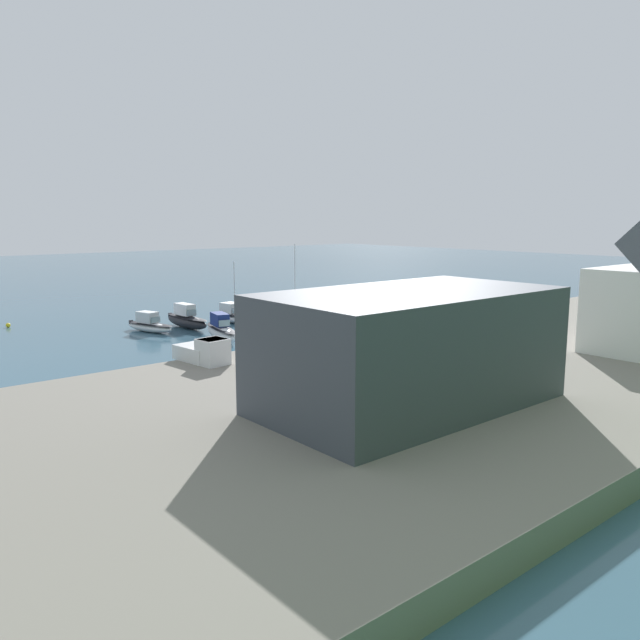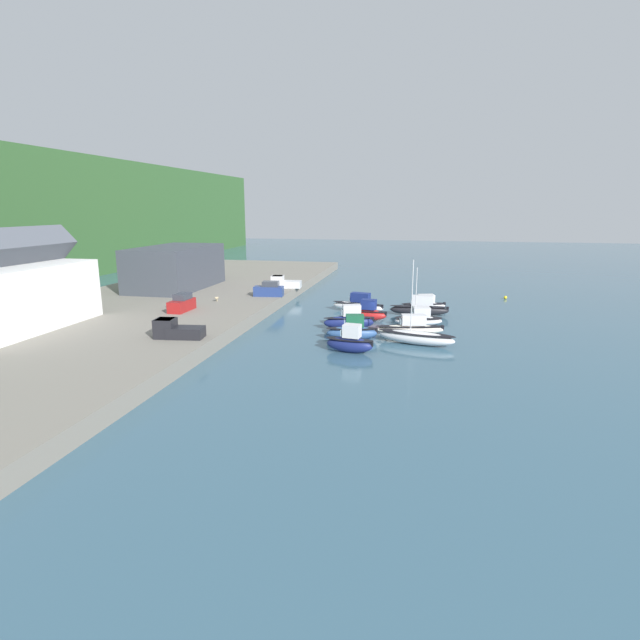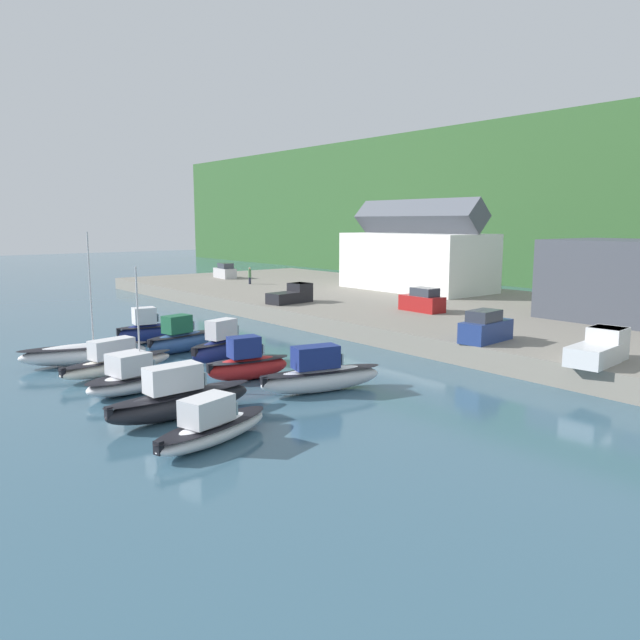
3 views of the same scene
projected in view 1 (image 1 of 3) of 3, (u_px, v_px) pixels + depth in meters
name	position (u px, v px, depth m)	size (l,w,h in m)	color
ground_plane	(257.00, 328.00, 68.96)	(320.00, 320.00, 0.00)	#385B70
quay_promenade	(489.00, 373.00, 45.81)	(109.11, 31.27, 1.51)	gray
yacht_club_building	(410.00, 348.00, 35.08)	(17.16, 9.37, 6.54)	#3D424C
moored_boat_0	(354.00, 309.00, 75.74)	(2.40, 5.05, 2.86)	navy
moored_boat_1	(326.00, 314.00, 72.34)	(2.78, 5.86, 2.78)	#33568E
moored_boat_2	(300.00, 318.00, 68.61)	(3.15, 6.27, 2.95)	navy
moored_boat_3	(252.00, 323.00, 66.38)	(2.42, 5.48, 2.69)	red
moored_boat_4	(221.00, 330.00, 61.95)	(3.36, 7.65, 2.67)	white
moored_boat_5	(293.00, 309.00, 77.81)	(4.10, 8.56, 8.87)	silver
moored_boat_6	(270.00, 312.00, 74.72)	(3.11, 8.05, 2.30)	white
moored_boat_7	(232.00, 315.00, 72.37)	(3.40, 6.18, 7.08)	silver
moored_boat_8	(186.00, 319.00, 68.66)	(2.03, 7.92, 2.68)	black
moored_boat_9	(149.00, 325.00, 66.48)	(3.59, 6.72, 2.14)	white
parked_car_1	(459.00, 332.00, 53.06)	(4.24, 1.89, 2.16)	maroon
parked_car_2	(291.00, 337.00, 50.85)	(2.26, 4.37, 2.16)	navy
pickup_truck_0	(205.00, 352.00, 45.77)	(2.46, 4.91, 1.90)	silver
pickup_truck_1	(489.00, 312.00, 64.99)	(2.54, 4.94, 1.90)	black
person_on_quay	(635.00, 301.00, 71.64)	(0.40, 0.40, 2.14)	#232838
dog_on_quay	(388.00, 345.00, 50.08)	(0.88, 0.37, 0.68)	tan
mooring_buoy_0	(8.00, 325.00, 69.11)	(0.50, 0.50, 0.50)	yellow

